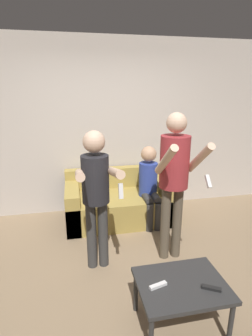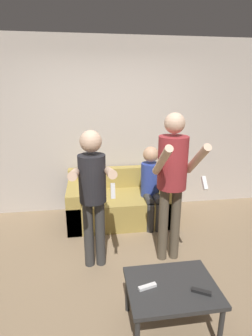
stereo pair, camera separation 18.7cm
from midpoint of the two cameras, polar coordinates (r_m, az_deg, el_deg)
name	(u,v)px [view 2 (the right image)]	position (r m, az deg, el deg)	size (l,w,h in m)	color
ground_plane	(122,279)	(3.04, 1.00, -23.04)	(14.00, 14.00, 0.00)	#937A5B
wall_back	(107,128)	(4.20, -2.96, 8.69)	(6.40, 0.06, 2.70)	beige
couch	(121,203)	(4.07, 0.21, -7.55)	(1.59, 0.87, 0.74)	#AD9347
person_standing_left	(93,187)	(2.75, -5.35, -4.16)	(0.41, 0.75, 1.56)	#383838
person_standing_right	(173,173)	(2.89, 11.92, -1.10)	(0.44, 0.63, 1.72)	brown
person_seated	(151,183)	(3.84, 6.89, -3.26)	(0.27, 0.51, 1.16)	#383838
coffee_table	(172,290)	(2.38, 12.36, -24.62)	(0.72, 0.55, 0.44)	#2D2D2D
remote_near	(201,292)	(2.33, 18.52, -24.20)	(0.15, 0.10, 0.02)	black
remote_far	(147,287)	(2.28, 7.25, -24.29)	(0.15, 0.07, 0.02)	white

